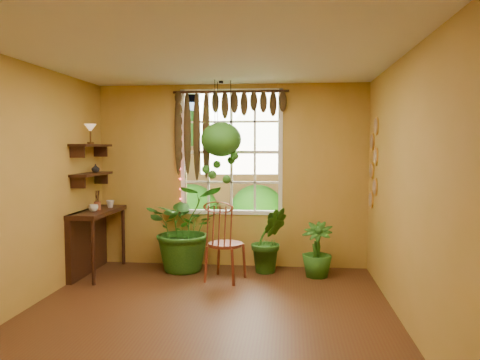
{
  "coord_description": "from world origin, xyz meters",
  "views": [
    {
      "loc": [
        0.86,
        -4.64,
        1.77
      ],
      "look_at": [
        0.25,
        1.15,
        1.36
      ],
      "focal_mm": 35.0,
      "sensor_mm": 36.0,
      "label": 1
    }
  ],
  "objects_px": {
    "counter_ledge": "(91,234)",
    "hanging_basket": "(221,143)",
    "windsor_chair": "(224,254)",
    "potted_plant_mid": "(269,240)",
    "potted_plant_left": "(186,228)"
  },
  "relations": [
    {
      "from": "counter_ledge",
      "to": "hanging_basket",
      "type": "xyz_separation_m",
      "value": [
        1.81,
        0.29,
        1.28
      ]
    },
    {
      "from": "counter_ledge",
      "to": "hanging_basket",
      "type": "relative_size",
      "value": 0.83
    },
    {
      "from": "counter_ledge",
      "to": "windsor_chair",
      "type": "relative_size",
      "value": 0.97
    },
    {
      "from": "counter_ledge",
      "to": "potted_plant_mid",
      "type": "relative_size",
      "value": 1.29
    },
    {
      "from": "potted_plant_mid",
      "to": "potted_plant_left",
      "type": "bearing_deg",
      "value": -179.12
    },
    {
      "from": "windsor_chair",
      "to": "potted_plant_left",
      "type": "bearing_deg",
      "value": 160.02
    },
    {
      "from": "counter_ledge",
      "to": "potted_plant_mid",
      "type": "height_order",
      "value": "potted_plant_mid"
    },
    {
      "from": "potted_plant_mid",
      "to": "counter_ledge",
      "type": "bearing_deg",
      "value": -173.06
    },
    {
      "from": "counter_ledge",
      "to": "potted_plant_left",
      "type": "relative_size",
      "value": 0.96
    },
    {
      "from": "potted_plant_mid",
      "to": "hanging_basket",
      "type": "xyz_separation_m",
      "value": [
        -0.68,
        -0.01,
        1.37
      ]
    },
    {
      "from": "counter_ledge",
      "to": "potted_plant_left",
      "type": "bearing_deg",
      "value": 12.37
    },
    {
      "from": "windsor_chair",
      "to": "potted_plant_left",
      "type": "relative_size",
      "value": 0.99
    },
    {
      "from": "potted_plant_left",
      "to": "hanging_basket",
      "type": "bearing_deg",
      "value": 1.03
    },
    {
      "from": "counter_ledge",
      "to": "potted_plant_mid",
      "type": "xyz_separation_m",
      "value": [
        2.49,
        0.3,
        -0.09
      ]
    },
    {
      "from": "windsor_chair",
      "to": "counter_ledge",
      "type": "bearing_deg",
      "value": -168.49
    }
  ]
}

